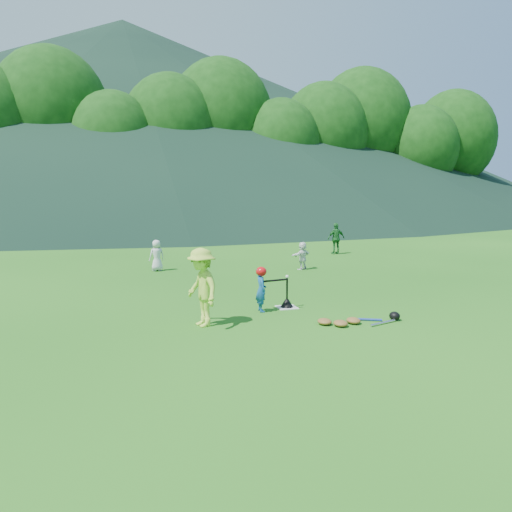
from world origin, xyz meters
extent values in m
plane|color=#1C5C15|center=(0.00, 0.00, 0.00)|extent=(120.00, 120.00, 0.00)
cube|color=silver|center=(0.00, 0.00, 0.01)|extent=(0.45, 0.45, 0.02)
sphere|color=white|center=(0.00, 0.00, 0.74)|extent=(0.08, 0.08, 0.08)
imported|color=#144D8B|center=(-0.68, -0.16, 0.50)|extent=(0.24, 0.37, 0.99)
imported|color=#B3D940|center=(-2.18, -0.97, 0.79)|extent=(0.84, 1.14, 1.58)
imported|color=silver|center=(-2.37, 6.29, 0.53)|extent=(0.59, 0.46, 1.06)
imported|color=#1E6529|center=(5.43, 8.66, 0.67)|extent=(0.79, 0.35, 1.34)
imported|color=white|center=(2.46, 5.15, 0.48)|extent=(0.91, 0.68, 0.96)
cone|color=black|center=(0.00, 0.00, 0.11)|extent=(0.30, 0.30, 0.18)
cylinder|color=black|center=(0.00, 0.00, 0.45)|extent=(0.04, 0.04, 0.50)
ellipsoid|color=red|center=(-0.68, -0.16, 0.91)|extent=(0.24, 0.26, 0.22)
cylinder|color=black|center=(-0.38, -0.19, 0.70)|extent=(0.62, 0.06, 0.07)
ellipsoid|color=olive|center=(0.48, -1.81, 0.06)|extent=(0.28, 0.34, 0.13)
ellipsoid|color=olive|center=(0.83, -1.69, 0.06)|extent=(0.28, 0.34, 0.13)
ellipsoid|color=olive|center=(0.23, -1.59, 0.06)|extent=(0.28, 0.34, 0.13)
cylinder|color=silver|center=(1.38, -1.91, 0.03)|extent=(0.70, 0.28, 0.06)
cylinder|color=#263FA5|center=(1.18, -1.56, 0.03)|extent=(0.64, 0.34, 0.05)
ellipsoid|color=black|center=(1.78, -1.71, 0.09)|extent=(0.22, 0.24, 0.19)
cube|color=gray|center=(0.00, 28.00, 0.60)|extent=(70.00, 0.03, 1.20)
cube|color=yellow|center=(0.00, 28.00, 1.24)|extent=(70.00, 0.08, 0.08)
cylinder|color=gray|center=(0.00, 28.00, 0.60)|extent=(0.07, 0.07, 1.30)
cylinder|color=#382314|center=(-8.00, 35.00, 2.19)|extent=(0.56, 0.56, 4.38)
ellipsoid|color=#164711|center=(-8.00, 35.00, 9.12)|extent=(9.50, 9.50, 10.92)
cylinder|color=#382314|center=(-3.20, 32.00, 1.61)|extent=(0.56, 0.56, 3.22)
ellipsoid|color=#164711|center=(-3.20, 32.00, 6.72)|extent=(6.99, 6.99, 8.04)
cylinder|color=#382314|center=(1.60, 33.50, 1.91)|extent=(0.56, 0.56, 3.81)
ellipsoid|color=#164711|center=(1.60, 33.50, 7.96)|extent=(8.28, 8.28, 9.53)
cylinder|color=#382314|center=(6.40, 35.00, 2.20)|extent=(0.56, 0.56, 4.41)
ellipsoid|color=#164711|center=(6.40, 35.00, 9.20)|extent=(9.58, 9.58, 11.01)
cylinder|color=#382314|center=(11.20, 32.00, 1.63)|extent=(0.56, 0.56, 3.25)
ellipsoid|color=#164711|center=(11.20, 32.00, 6.79)|extent=(7.07, 7.07, 8.13)
cylinder|color=#382314|center=(16.00, 33.50, 1.92)|extent=(0.56, 0.56, 3.85)
ellipsoid|color=#164711|center=(16.00, 33.50, 8.03)|extent=(8.36, 8.36, 9.61)
cylinder|color=#382314|center=(20.80, 35.00, 2.22)|extent=(0.56, 0.56, 4.44)
ellipsoid|color=#164711|center=(20.80, 35.00, 9.27)|extent=(9.65, 9.65, 11.10)
cylinder|color=#382314|center=(25.60, 32.00, 1.64)|extent=(0.56, 0.56, 3.29)
ellipsoid|color=#164711|center=(25.60, 32.00, 6.86)|extent=(7.14, 7.14, 8.22)
cylinder|color=#382314|center=(30.40, 33.50, 1.94)|extent=(0.56, 0.56, 3.88)
ellipsoid|color=#164711|center=(30.40, 33.50, 8.10)|extent=(8.44, 8.44, 9.70)
cone|color=black|center=(0.00, 83.00, 16.00)|extent=(140.00, 140.00, 32.00)
camera|label=1|loc=(-3.96, -10.66, 2.72)|focal=35.00mm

